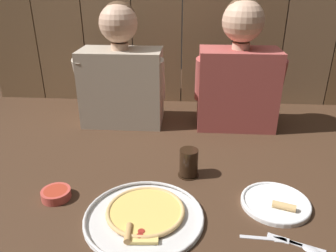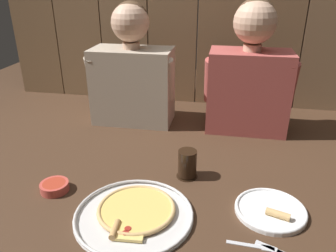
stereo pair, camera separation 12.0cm
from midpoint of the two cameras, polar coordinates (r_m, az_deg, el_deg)
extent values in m
plane|color=#422B1C|center=(1.20, -2.15, -9.93)|extent=(3.20, 3.20, 0.00)
cylinder|color=silver|center=(1.06, -7.54, -15.55)|extent=(0.37, 0.37, 0.01)
torus|color=silver|center=(1.05, -7.57, -15.22)|extent=(0.37, 0.37, 0.01)
cylinder|color=#B23823|center=(1.07, -7.22, -14.60)|extent=(0.24, 0.24, 0.00)
cylinder|color=#EFC660|center=(1.07, -7.23, -14.40)|extent=(0.23, 0.23, 0.01)
torus|color=tan|center=(1.07, -7.23, -14.40)|extent=(0.25, 0.25, 0.01)
cube|color=#F4D170|center=(0.99, -7.90, -18.19)|extent=(0.09, 0.07, 0.01)
cylinder|color=tan|center=(0.99, -10.47, -17.83)|extent=(0.02, 0.07, 0.02)
cylinder|color=#A3281E|center=(0.99, -8.27, -17.64)|extent=(0.02, 0.02, 0.00)
cylinder|color=#A3281E|center=(0.98, -8.57, -18.31)|extent=(0.02, 0.02, 0.00)
cylinder|color=white|center=(1.14, 15.10, -12.85)|extent=(0.22, 0.22, 0.01)
torus|color=white|center=(1.13, 15.14, -12.61)|extent=(0.22, 0.22, 0.01)
cylinder|color=tan|center=(1.10, 16.38, -13.23)|extent=(0.07, 0.04, 0.02)
cylinder|color=black|center=(1.24, 0.75, -8.42)|extent=(0.08, 0.08, 0.01)
cylinder|color=black|center=(1.22, 0.76, -6.31)|extent=(0.07, 0.07, 0.10)
cylinder|color=#CC4C42|center=(1.20, -21.53, -10.96)|extent=(0.10, 0.10, 0.03)
cylinder|color=#B23823|center=(1.20, -21.58, -10.66)|extent=(0.08, 0.08, 0.02)
cube|color=silver|center=(1.00, 11.62, -18.43)|extent=(0.10, 0.02, 0.01)
cube|color=silver|center=(1.01, 15.47, -18.45)|extent=(0.04, 0.02, 0.01)
cube|color=silver|center=(1.01, 19.66, -19.09)|extent=(0.09, 0.04, 0.01)
cube|color=silver|center=(1.02, 15.13, -18.28)|extent=(0.06, 0.04, 0.00)
cube|color=silver|center=(1.02, 16.15, -18.41)|extent=(0.09, 0.05, 0.01)
ellipsoid|color=silver|center=(1.01, 20.17, -19.32)|extent=(0.05, 0.05, 0.01)
cube|color=#B2A38E|center=(1.64, -10.00, 6.54)|extent=(0.39, 0.21, 0.37)
cylinder|color=#DBAD8E|center=(1.59, -10.52, 13.34)|extent=(0.08, 0.08, 0.03)
sphere|color=#DBAD8E|center=(1.58, -10.82, 16.99)|extent=(0.18, 0.18, 0.18)
sphere|color=brown|center=(1.59, -10.74, 17.53)|extent=(0.16, 0.16, 0.16)
cylinder|color=#B2A38E|center=(1.64, -16.40, 7.91)|extent=(0.08, 0.13, 0.22)
cylinder|color=#B2A38E|center=(1.56, -4.22, 7.97)|extent=(0.08, 0.13, 0.21)
cube|color=#AD4C47|center=(1.60, 9.72, 6.28)|extent=(0.37, 0.21, 0.38)
cylinder|color=#DBAD8E|center=(1.55, 10.26, 13.41)|extent=(0.08, 0.08, 0.03)
sphere|color=#DBAD8E|center=(1.54, 10.57, 17.35)|extent=(0.19, 0.19, 0.19)
sphere|color=brown|center=(1.55, 10.56, 17.92)|extent=(0.17, 0.17, 0.17)
cylinder|color=#AD4C47|center=(1.54, 3.88, 8.02)|extent=(0.08, 0.12, 0.22)
cylinder|color=#AD4C47|center=(1.57, 15.97, 7.50)|extent=(0.08, 0.13, 0.22)
camera|label=1|loc=(0.06, -92.86, -1.30)|focal=35.36mm
camera|label=2|loc=(0.06, 87.14, 1.30)|focal=35.36mm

